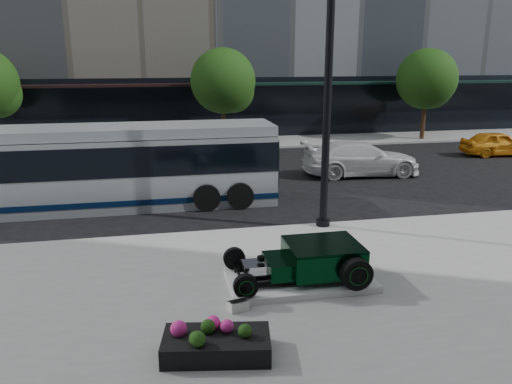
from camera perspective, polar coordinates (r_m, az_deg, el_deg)
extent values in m
plane|color=black|center=(17.63, -1.11, -2.28)|extent=(120.00, 120.00, 0.00)
cube|color=gray|center=(31.14, -5.74, 5.47)|extent=(70.00, 4.00, 0.12)
cube|color=black|center=(33.65, -23.62, 8.35)|extent=(22.00, 0.50, 4.00)
cube|color=black|center=(36.59, 14.78, 9.57)|extent=(24.00, 0.50, 4.00)
cube|color=black|center=(32.95, -24.13, 10.99)|extent=(22.00, 1.60, 0.15)
cube|color=black|center=(35.94, 15.38, 12.00)|extent=(24.00, 1.60, 0.15)
cylinder|color=black|center=(30.07, -3.71, 7.79)|extent=(0.28, 0.28, 2.60)
sphere|color=#16330D|center=(29.85, -3.79, 12.55)|extent=(3.80, 3.80, 3.80)
sphere|color=#16330D|center=(30.26, -2.70, 11.47)|extent=(2.60, 2.60, 2.60)
cylinder|color=black|center=(34.30, 18.57, 7.96)|extent=(0.28, 0.28, 2.60)
sphere|color=#16330D|center=(34.11, 18.93, 12.12)|extent=(3.80, 3.80, 3.80)
sphere|color=#16330D|center=(34.70, 19.47, 11.12)|extent=(2.60, 2.60, 2.60)
cube|color=silver|center=(12.05, 5.05, -9.96)|extent=(3.40, 1.80, 0.15)
cube|color=black|center=(11.58, 5.70, -10.10)|extent=(3.00, 0.08, 0.10)
cube|color=black|center=(12.37, 4.48, -8.36)|extent=(3.00, 0.08, 0.10)
cube|color=black|center=(11.99, 7.65, -7.42)|extent=(1.70, 1.45, 0.62)
cube|color=black|center=(11.87, 7.71, -5.95)|extent=(1.70, 1.45, 0.06)
cube|color=black|center=(11.74, 2.49, -8.43)|extent=(0.55, 1.05, 0.38)
cube|color=silver|center=(11.65, -0.17, -8.87)|extent=(0.55, 0.55, 0.34)
cylinder|color=black|center=(11.57, 0.56, -7.59)|extent=(0.18, 0.18, 0.10)
cylinder|color=black|center=(11.65, -1.88, -9.55)|extent=(0.06, 1.55, 0.06)
cylinder|color=black|center=(11.47, 11.41, -9.17)|extent=(0.72, 0.24, 0.72)
cylinder|color=black|center=(11.37, 11.66, -9.42)|extent=(0.37, 0.02, 0.37)
torus|color=#0B3E17|center=(11.36, 11.68, -9.45)|extent=(0.44, 0.02, 0.44)
cylinder|color=black|center=(12.92, 8.53, -6.17)|extent=(0.72, 0.24, 0.72)
cylinder|color=black|center=(13.03, 8.34, -5.98)|extent=(0.37, 0.02, 0.37)
torus|color=#0B3E17|center=(13.05, 8.32, -5.96)|extent=(0.44, 0.02, 0.44)
cylinder|color=black|center=(10.91, -1.20, -10.71)|extent=(0.54, 0.16, 0.54)
cylinder|color=black|center=(10.83, -1.11, -10.91)|extent=(0.28, 0.02, 0.28)
torus|color=#0B3E17|center=(10.82, -1.10, -10.93)|extent=(0.34, 0.02, 0.34)
cylinder|color=black|center=(12.31, -2.50, -7.58)|extent=(0.54, 0.16, 0.54)
cylinder|color=black|center=(12.39, -2.56, -7.43)|extent=(0.28, 0.02, 0.28)
torus|color=#0B3E17|center=(12.40, -2.57, -7.41)|extent=(0.34, 0.02, 0.34)
cube|color=silver|center=(10.83, -2.10, -12.77)|extent=(0.46, 0.39, 0.22)
cube|color=black|center=(10.77, -2.10, -12.18)|extent=(0.46, 0.37, 0.15)
cylinder|color=black|center=(15.21, 8.17, 10.38)|extent=(0.24, 0.24, 7.88)
cylinder|color=black|center=(16.00, 7.66, -3.46)|extent=(0.43, 0.43, 0.20)
cube|color=black|center=(9.37, -4.53, -17.05)|extent=(2.05, 1.26, 0.38)
sphere|color=#E2278C|center=(9.18, -8.90, -15.73)|extent=(0.25, 0.25, 0.25)
sphere|color=#16330D|center=(9.18, -7.16, -15.63)|extent=(0.25, 0.25, 0.25)
sphere|color=#E2278C|center=(9.20, -5.43, -15.51)|extent=(0.25, 0.25, 0.25)
sphere|color=#16330D|center=(9.23, -3.71, -15.37)|extent=(0.25, 0.25, 0.25)
sphere|color=#E2278C|center=(9.26, -2.01, -15.23)|extent=(0.25, 0.25, 0.25)
sphere|color=#16330D|center=(9.30, -0.32, -15.07)|extent=(0.25, 0.25, 0.25)
cube|color=#AFB4B9|center=(18.78, -16.50, 2.21)|extent=(12.00, 2.55, 2.55)
cube|color=#07183A|center=(18.99, -16.31, -0.31)|extent=(12.05, 2.60, 0.20)
cube|color=black|center=(18.67, -16.64, 3.92)|extent=(12.05, 2.60, 1.05)
cube|color=#AFB4B9|center=(18.52, -16.85, 6.65)|extent=(12.00, 2.40, 0.35)
cube|color=black|center=(19.13, 1.74, 3.90)|extent=(0.06, 2.30, 1.70)
cylinder|color=black|center=(17.71, -5.65, -0.66)|extent=(0.96, 0.28, 0.96)
cylinder|color=black|center=(20.21, -6.41, 1.33)|extent=(0.96, 0.28, 0.96)
cylinder|color=black|center=(17.86, -1.82, -0.45)|extent=(0.96, 0.28, 0.96)
cylinder|color=black|center=(20.35, -3.04, 1.49)|extent=(0.96, 0.28, 0.96)
imported|color=white|center=(23.44, 11.89, 3.77)|extent=(5.49, 2.52, 1.56)
imported|color=orange|center=(30.65, 25.91, 5.01)|extent=(4.05, 1.94, 1.34)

